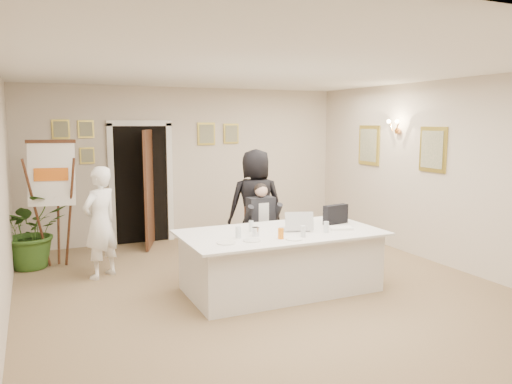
{
  "coord_description": "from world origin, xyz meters",
  "views": [
    {
      "loc": [
        -2.66,
        -5.5,
        2.17
      ],
      "look_at": [
        0.08,
        0.6,
        1.23
      ],
      "focal_mm": 35.0,
      "sensor_mm": 36.0,
      "label": 1
    }
  ],
  "objects_px": {
    "conference_table": "(281,260)",
    "potted_palm": "(31,230)",
    "laptop": "(294,219)",
    "paper_stack": "(341,228)",
    "seated_man": "(262,225)",
    "standing_woman": "(256,205)",
    "oj_glass": "(281,234)",
    "flip_chart": "(55,210)",
    "steel_jug": "(256,232)",
    "standing_man": "(100,222)",
    "laptop_bag": "(336,214)"
  },
  "relations": [
    {
      "from": "potted_palm",
      "to": "laptop",
      "type": "bearing_deg",
      "value": -37.6
    },
    {
      "from": "standing_man",
      "to": "steel_jug",
      "type": "bearing_deg",
      "value": 98.98
    },
    {
      "from": "conference_table",
      "to": "laptop_bag",
      "type": "relative_size",
      "value": 6.74
    },
    {
      "from": "potted_palm",
      "to": "paper_stack",
      "type": "bearing_deg",
      "value": -35.16
    },
    {
      "from": "paper_stack",
      "to": "potted_palm",
      "type": "bearing_deg",
      "value": 144.84
    },
    {
      "from": "standing_woman",
      "to": "laptop_bag",
      "type": "height_order",
      "value": "standing_woman"
    },
    {
      "from": "potted_palm",
      "to": "oj_glass",
      "type": "distance_m",
      "value": 3.93
    },
    {
      "from": "laptop",
      "to": "paper_stack",
      "type": "distance_m",
      "value": 0.63
    },
    {
      "from": "seated_man",
      "to": "standing_woman",
      "type": "bearing_deg",
      "value": 93.8
    },
    {
      "from": "steel_jug",
      "to": "potted_palm",
      "type": "bearing_deg",
      "value": 135.01
    },
    {
      "from": "flip_chart",
      "to": "standing_woman",
      "type": "relative_size",
      "value": 1.07
    },
    {
      "from": "standing_woman",
      "to": "potted_palm",
      "type": "bearing_deg",
      "value": -6.23
    },
    {
      "from": "conference_table",
      "to": "paper_stack",
      "type": "height_order",
      "value": "paper_stack"
    },
    {
      "from": "seated_man",
      "to": "steel_jug",
      "type": "bearing_deg",
      "value": -104.82
    },
    {
      "from": "steel_jug",
      "to": "paper_stack",
      "type": "bearing_deg",
      "value": -4.22
    },
    {
      "from": "seated_man",
      "to": "oj_glass",
      "type": "relative_size",
      "value": 9.83
    },
    {
      "from": "conference_table",
      "to": "standing_woman",
      "type": "distance_m",
      "value": 1.57
    },
    {
      "from": "standing_man",
      "to": "laptop_bag",
      "type": "relative_size",
      "value": 4.13
    },
    {
      "from": "standing_man",
      "to": "standing_woman",
      "type": "distance_m",
      "value": 2.35
    },
    {
      "from": "seated_man",
      "to": "steel_jug",
      "type": "distance_m",
      "value": 1.36
    },
    {
      "from": "conference_table",
      "to": "potted_palm",
      "type": "xyz_separation_m",
      "value": [
        -2.93,
        2.43,
        0.18
      ]
    },
    {
      "from": "flip_chart",
      "to": "laptop",
      "type": "xyz_separation_m",
      "value": [
        2.8,
        -2.28,
        0.05
      ]
    },
    {
      "from": "laptop",
      "to": "paper_stack",
      "type": "relative_size",
      "value": 1.27
    },
    {
      "from": "laptop_bag",
      "to": "paper_stack",
      "type": "xyz_separation_m",
      "value": [
        -0.13,
        -0.32,
        -0.12
      ]
    },
    {
      "from": "seated_man",
      "to": "conference_table",
      "type": "bearing_deg",
      "value": -89.02
    },
    {
      "from": "seated_man",
      "to": "laptop",
      "type": "relative_size",
      "value": 3.39
    },
    {
      "from": "flip_chart",
      "to": "potted_palm",
      "type": "height_order",
      "value": "flip_chart"
    },
    {
      "from": "paper_stack",
      "to": "steel_jug",
      "type": "height_order",
      "value": "steel_jug"
    },
    {
      "from": "seated_man",
      "to": "laptop_bag",
      "type": "bearing_deg",
      "value": -41.67
    },
    {
      "from": "conference_table",
      "to": "flip_chart",
      "type": "height_order",
      "value": "flip_chart"
    },
    {
      "from": "flip_chart",
      "to": "laptop_bag",
      "type": "bearing_deg",
      "value": -31.74
    },
    {
      "from": "steel_jug",
      "to": "seated_man",
      "type": "bearing_deg",
      "value": 61.81
    },
    {
      "from": "standing_woman",
      "to": "standing_man",
      "type": "bearing_deg",
      "value": 9.23
    },
    {
      "from": "standing_woman",
      "to": "steel_jug",
      "type": "bearing_deg",
      "value": 76.32
    },
    {
      "from": "conference_table",
      "to": "laptop",
      "type": "height_order",
      "value": "laptop"
    },
    {
      "from": "oj_glass",
      "to": "standing_woman",
      "type": "bearing_deg",
      "value": 75.05
    },
    {
      "from": "standing_man",
      "to": "oj_glass",
      "type": "bearing_deg",
      "value": 98.19
    },
    {
      "from": "laptop",
      "to": "oj_glass",
      "type": "xyz_separation_m",
      "value": [
        -0.39,
        -0.38,
        -0.07
      ]
    },
    {
      "from": "oj_glass",
      "to": "laptop",
      "type": "bearing_deg",
      "value": 44.07
    },
    {
      "from": "standing_man",
      "to": "standing_woman",
      "type": "relative_size",
      "value": 0.89
    },
    {
      "from": "standing_man",
      "to": "steel_jug",
      "type": "height_order",
      "value": "standing_man"
    },
    {
      "from": "flip_chart",
      "to": "standing_man",
      "type": "relative_size",
      "value": 1.2
    },
    {
      "from": "standing_woman",
      "to": "steel_jug",
      "type": "xyz_separation_m",
      "value": [
        -0.7,
        -1.56,
        -0.05
      ]
    },
    {
      "from": "laptop_bag",
      "to": "steel_jug",
      "type": "distance_m",
      "value": 1.33
    },
    {
      "from": "standing_woman",
      "to": "laptop_bag",
      "type": "distance_m",
      "value": 1.46
    },
    {
      "from": "flip_chart",
      "to": "standing_woman",
      "type": "bearing_deg",
      "value": -16.16
    },
    {
      "from": "standing_man",
      "to": "paper_stack",
      "type": "bearing_deg",
      "value": 112.4
    },
    {
      "from": "steel_jug",
      "to": "laptop_bag",
      "type": "bearing_deg",
      "value": 9.9
    },
    {
      "from": "standing_man",
      "to": "oj_glass",
      "type": "height_order",
      "value": "standing_man"
    },
    {
      "from": "standing_woman",
      "to": "oj_glass",
      "type": "bearing_deg",
      "value": 85.57
    }
  ]
}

